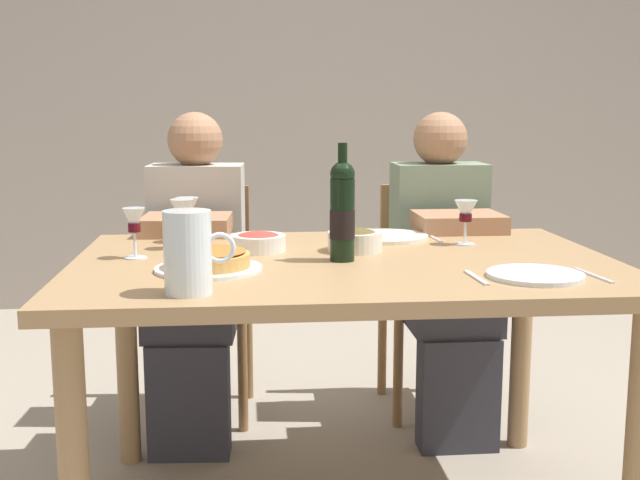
{
  "coord_description": "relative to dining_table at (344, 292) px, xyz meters",
  "views": [
    {
      "loc": [
        -0.27,
        -2.17,
        1.18
      ],
      "look_at": [
        -0.06,
        0.09,
        0.8
      ],
      "focal_mm": 44.93,
      "sensor_mm": 36.0,
      "label": 1
    }
  ],
  "objects": [
    {
      "name": "dining_table",
      "position": [
        0.0,
        0.0,
        0.0
      ],
      "size": [
        1.5,
        1.0,
        0.76
      ],
      "color": "#9E7A51",
      "rests_on": "ground"
    },
    {
      "name": "wine_glass_spare",
      "position": [
        -0.58,
        0.07,
        0.19
      ],
      "size": [
        0.06,
        0.06,
        0.14
      ],
      "color": "silver",
      "rests_on": "dining_table"
    },
    {
      "name": "diner_left",
      "position": [
        -0.46,
        0.66,
        -0.05
      ],
      "size": [
        0.35,
        0.52,
        1.16
      ],
      "rotation": [
        0.0,
        0.0,
        3.08
      ],
      "color": "#B7B2A8",
      "rests_on": "ground"
    },
    {
      "name": "fork_left_setting",
      "position": [
        0.29,
        -0.28,
        0.09
      ],
      "size": [
        0.02,
        0.16,
        0.0
      ],
      "primitive_type": "cube",
      "rotation": [
        0.0,
        0.0,
        1.62
      ],
      "color": "silver",
      "rests_on": "dining_table"
    },
    {
      "name": "chair_left",
      "position": [
        -0.44,
        0.9,
        -0.17
      ],
      "size": [
        0.43,
        0.43,
        0.87
      ],
      "rotation": [
        0.0,
        0.0,
        3.08
      ],
      "color": "olive",
      "rests_on": "ground"
    },
    {
      "name": "wine_glass_centre",
      "position": [
        0.4,
        0.2,
        0.19
      ],
      "size": [
        0.07,
        0.07,
        0.14
      ],
      "color": "silver",
      "rests_on": "dining_table"
    },
    {
      "name": "dinner_plate_left_setting",
      "position": [
        0.44,
        -0.28,
        0.1
      ],
      "size": [
        0.24,
        0.24,
        0.01
      ],
      "primitive_type": "cylinder",
      "color": "silver",
      "rests_on": "dining_table"
    },
    {
      "name": "dinner_plate_right_setting",
      "position": [
        0.18,
        0.34,
        0.1
      ],
      "size": [
        0.27,
        0.27,
        0.01
      ],
      "primitive_type": "cylinder",
      "color": "silver",
      "rests_on": "dining_table"
    },
    {
      "name": "knife_left_setting",
      "position": [
        0.59,
        -0.28,
        0.09
      ],
      "size": [
        0.03,
        0.18,
        0.0
      ],
      "primitive_type": "cube",
      "rotation": [
        0.0,
        0.0,
        1.68
      ],
      "color": "silver",
      "rests_on": "dining_table"
    },
    {
      "name": "diner_right",
      "position": [
        0.45,
        0.64,
        -0.05
      ],
      "size": [
        0.34,
        0.5,
        1.16
      ],
      "rotation": [
        0.0,
        0.0,
        3.14
      ],
      "color": "gray",
      "rests_on": "ground"
    },
    {
      "name": "back_wall",
      "position": [
        0.0,
        2.6,
        0.73
      ],
      "size": [
        8.0,
        0.1,
        2.8
      ],
      "primitive_type": "cube",
      "color": "#A3998E",
      "rests_on": "ground"
    },
    {
      "name": "water_pitcher",
      "position": [
        -0.4,
        -0.38,
        0.18
      ],
      "size": [
        0.16,
        0.11,
        0.19
      ],
      "color": "silver",
      "rests_on": "dining_table"
    },
    {
      "name": "olive_bowl",
      "position": [
        0.05,
        0.13,
        0.13
      ],
      "size": [
        0.16,
        0.16,
        0.07
      ],
      "color": "silver",
      "rests_on": "dining_table"
    },
    {
      "name": "baked_tart",
      "position": [
        -0.37,
        -0.12,
        0.12
      ],
      "size": [
        0.28,
        0.28,
        0.06
      ],
      "color": "silver",
      "rests_on": "dining_table"
    },
    {
      "name": "spoon_right_setting",
      "position": [
        0.03,
        0.34,
        0.09
      ],
      "size": [
        0.04,
        0.16,
        0.0
      ],
      "primitive_type": "cube",
      "rotation": [
        0.0,
        0.0,
        1.43
      ],
      "color": "silver",
      "rests_on": "dining_table"
    },
    {
      "name": "salad_bowl",
      "position": [
        -0.24,
        0.15,
        0.12
      ],
      "size": [
        0.16,
        0.16,
        0.06
      ],
      "color": "white",
      "rests_on": "dining_table"
    },
    {
      "name": "chair_right",
      "position": [
        0.45,
        0.88,
        -0.17
      ],
      "size": [
        0.4,
        0.4,
        0.87
      ],
      "rotation": [
        0.0,
        0.0,
        3.14
      ],
      "color": "olive",
      "rests_on": "ground"
    },
    {
      "name": "wine_glass_right_diner",
      "position": [
        -0.46,
        0.21,
        0.2
      ],
      "size": [
        0.07,
        0.07,
        0.15
      ],
      "color": "silver",
      "rests_on": "dining_table"
    },
    {
      "name": "knife_right_setting",
      "position": [
        0.33,
        0.34,
        0.09
      ],
      "size": [
        0.02,
        0.18,
        0.0
      ],
      "primitive_type": "cube",
      "rotation": [
        0.0,
        0.0,
        1.64
      ],
      "color": "silver",
      "rests_on": "dining_table"
    },
    {
      "name": "wine_glass_left_diner",
      "position": [
        -0.45,
        0.33,
        0.19
      ],
      "size": [
        0.07,
        0.07,
        0.14
      ],
      "color": "silver",
      "rests_on": "dining_table"
    },
    {
      "name": "wine_bottle",
      "position": [
        -0.01,
        -0.02,
        0.23
      ],
      "size": [
        0.07,
        0.07,
        0.32
      ],
      "color": "black",
      "rests_on": "dining_table"
    }
  ]
}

